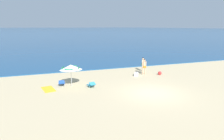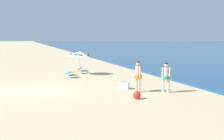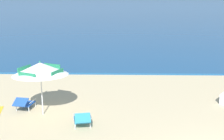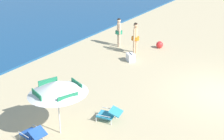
# 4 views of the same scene
# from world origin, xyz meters

# --- Properties ---
(beach_umbrella_striped_main) EXTENTS (2.25, 2.27, 1.99)m
(beach_umbrella_striped_main) POSITION_xyz_m (-5.81, 3.95, 1.71)
(beach_umbrella_striped_main) COLOR silver
(beach_umbrella_striped_main) RESTS_ON ground
(lounge_chair_under_umbrella) EXTENTS (0.66, 0.96, 0.52)m
(lounge_chair_under_umbrella) POSITION_xyz_m (-6.63, 4.37, 0.27)
(lounge_chair_under_umbrella) COLOR #1E4799
(lounge_chair_under_umbrella) RESTS_ON ground
(lounge_chair_beside_umbrella) EXTENTS (0.69, 0.96, 0.51)m
(lounge_chair_beside_umbrella) POSITION_xyz_m (-4.26, 2.98, 0.28)
(lounge_chair_beside_umbrella) COLOR teal
(lounge_chair_beside_umbrella) RESTS_ON ground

